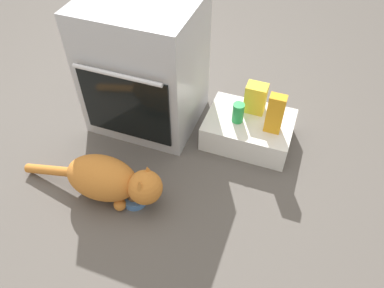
{
  "coord_description": "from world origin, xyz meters",
  "views": [
    {
      "loc": [
        0.92,
        -1.22,
        1.61
      ],
      "look_at": [
        0.47,
        0.0,
        0.25
      ],
      "focal_mm": 34.39,
      "sensor_mm": 36.0,
      "label": 1
    }
  ],
  "objects_px": {
    "soda_can": "(238,113)",
    "snack_bag": "(256,98)",
    "food_bowl": "(135,198)",
    "juice_carton": "(275,114)",
    "cat": "(110,180)",
    "pantry_cabinet": "(248,130)",
    "oven": "(145,66)"
  },
  "relations": [
    {
      "from": "oven",
      "to": "food_bowl",
      "type": "distance_m",
      "value": 0.76
    },
    {
      "from": "juice_carton",
      "to": "cat",
      "type": "bearing_deg",
      "value": -138.98
    },
    {
      "from": "soda_can",
      "to": "juice_carton",
      "type": "height_order",
      "value": "juice_carton"
    },
    {
      "from": "pantry_cabinet",
      "to": "oven",
      "type": "bearing_deg",
      "value": -179.12
    },
    {
      "from": "snack_bag",
      "to": "juice_carton",
      "type": "bearing_deg",
      "value": -44.2
    },
    {
      "from": "pantry_cabinet",
      "to": "cat",
      "type": "distance_m",
      "value": 0.87
    },
    {
      "from": "food_bowl",
      "to": "soda_can",
      "type": "distance_m",
      "value": 0.75
    },
    {
      "from": "food_bowl",
      "to": "cat",
      "type": "height_order",
      "value": "cat"
    },
    {
      "from": "food_bowl",
      "to": "juice_carton",
      "type": "bearing_deg",
      "value": 46.35
    },
    {
      "from": "food_bowl",
      "to": "juice_carton",
      "type": "relative_size",
      "value": 0.54
    },
    {
      "from": "food_bowl",
      "to": "cat",
      "type": "relative_size",
      "value": 0.16
    },
    {
      "from": "soda_can",
      "to": "pantry_cabinet",
      "type": "bearing_deg",
      "value": 26.83
    },
    {
      "from": "pantry_cabinet",
      "to": "food_bowl",
      "type": "bearing_deg",
      "value": -124.35
    },
    {
      "from": "soda_can",
      "to": "cat",
      "type": "bearing_deg",
      "value": -128.91
    },
    {
      "from": "soda_can",
      "to": "snack_bag",
      "type": "bearing_deg",
      "value": 61.1
    },
    {
      "from": "pantry_cabinet",
      "to": "soda_can",
      "type": "xyz_separation_m",
      "value": [
        -0.07,
        -0.03,
        0.14
      ]
    },
    {
      "from": "snack_bag",
      "to": "oven",
      "type": "bearing_deg",
      "value": -171.26
    },
    {
      "from": "pantry_cabinet",
      "to": "food_bowl",
      "type": "relative_size",
      "value": 3.87
    },
    {
      "from": "oven",
      "to": "pantry_cabinet",
      "type": "bearing_deg",
      "value": 0.88
    },
    {
      "from": "cat",
      "to": "soda_can",
      "type": "distance_m",
      "value": 0.8
    },
    {
      "from": "snack_bag",
      "to": "food_bowl",
      "type": "bearing_deg",
      "value": -121.01
    },
    {
      "from": "cat",
      "to": "juice_carton",
      "type": "xyz_separation_m",
      "value": [
        0.7,
        0.61,
        0.15
      ]
    },
    {
      "from": "cat",
      "to": "soda_can",
      "type": "relative_size",
      "value": 6.79
    },
    {
      "from": "cat",
      "to": "soda_can",
      "type": "bearing_deg",
      "value": 48.75
    },
    {
      "from": "cat",
      "to": "juice_carton",
      "type": "distance_m",
      "value": 0.94
    },
    {
      "from": "pantry_cabinet",
      "to": "cat",
      "type": "relative_size",
      "value": 0.62
    },
    {
      "from": "oven",
      "to": "pantry_cabinet",
      "type": "xyz_separation_m",
      "value": [
        0.65,
        0.01,
        -0.31
      ]
    },
    {
      "from": "food_bowl",
      "to": "soda_can",
      "type": "xyz_separation_m",
      "value": [
        0.37,
        0.61,
        0.2
      ]
    },
    {
      "from": "cat",
      "to": "pantry_cabinet",
      "type": "bearing_deg",
      "value": 46.69
    },
    {
      "from": "cat",
      "to": "oven",
      "type": "bearing_deg",
      "value": 94.82
    },
    {
      "from": "oven",
      "to": "food_bowl",
      "type": "bearing_deg",
      "value": -72.17
    },
    {
      "from": "snack_bag",
      "to": "juice_carton",
      "type": "height_order",
      "value": "juice_carton"
    }
  ]
}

